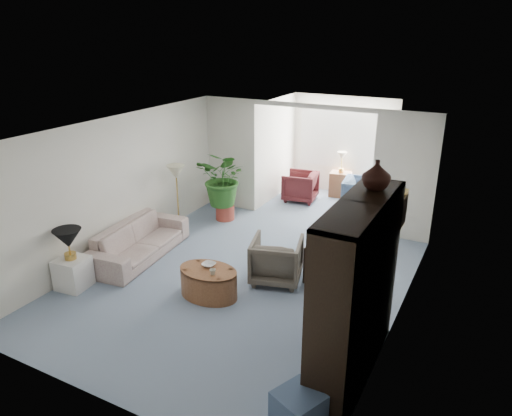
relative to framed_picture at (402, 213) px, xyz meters
The scene contains 26 objects.
floor 2.99m from the framed_picture, behind, with size 6.00×6.00×0.00m, color #8192AA.
sunroom_floor 5.16m from the framed_picture, 120.36° to the left, with size 2.60×2.60×0.00m, color #8192AA.
back_pier_left 5.37m from the framed_picture, 144.59° to the left, with size 1.20×0.12×2.50m, color white.
back_pier_right 3.18m from the framed_picture, 100.24° to the left, with size 1.20×0.12×2.50m, color white.
back_header 4.03m from the framed_picture, 128.43° to the left, with size 2.60×0.12×0.10m, color white.
window_pane 5.83m from the framed_picture, 114.98° to the left, with size 2.20×0.02×1.50m, color white.
window_blinds 5.81m from the framed_picture, 115.11° to the left, with size 2.20×0.02×1.50m, color white.
framed_picture is the anchor object (origin of this frame).
sofa 4.73m from the framed_picture, behind, with size 2.15×0.84×0.63m, color beige.
end_table 5.09m from the framed_picture, 165.04° to the right, with size 0.46×0.46×0.50m, color white.
table_lamp 4.96m from the framed_picture, 165.04° to the right, with size 0.44×0.44×0.30m, color black.
floor_lamp 4.81m from the framed_picture, 163.32° to the left, with size 0.36×0.36×0.28m, color beige.
coffee_table 3.09m from the framed_picture, 169.99° to the right, with size 0.95×0.95×0.45m, color brown.
coffee_bowl 3.01m from the framed_picture, behind, with size 0.21×0.21×0.05m, color silver.
coffee_cup 2.85m from the framed_picture, 167.23° to the right, with size 0.09×0.09×0.09m, color beige.
wingback_chair 2.41m from the framed_picture, 166.82° to the left, with size 0.79×0.81×0.74m, color #645A4E.
side_table_dark 2.02m from the framed_picture, 148.87° to the left, with size 0.53×0.42×0.63m, color black.
entertainment_cabinet 1.26m from the framed_picture, 102.12° to the right, with size 0.52×1.94×2.15m, color black.
cabinet_urn 0.88m from the framed_picture, 111.93° to the right, with size 0.33×0.33×0.35m, color black.
ottoman 2.69m from the framed_picture, 101.54° to the right, with size 0.45×0.45×0.36m, color #4A5E7F.
plant_pot 4.96m from the framed_picture, 150.04° to the left, with size 0.40×0.40×0.32m, color #A33C2F.
house_plant 4.78m from the framed_picture, 150.04° to the left, with size 1.09×0.95×1.22m, color #2B6121.
sunroom_chair_blue 4.73m from the framed_picture, 111.00° to the left, with size 0.80×0.83×0.75m, color #4A5E7F.
sunroom_chair_maroon 5.44m from the framed_picture, 126.42° to the left, with size 0.75×0.77×0.70m, color maroon.
sunroom_table 5.70m from the framed_picture, 115.48° to the left, with size 0.49×0.38×0.60m, color brown.
shelf_clutter 1.58m from the framed_picture, 101.10° to the right, with size 0.30×0.67×1.06m.
Camera 1 is at (3.45, -5.95, 3.91)m, focal length 33.49 mm.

